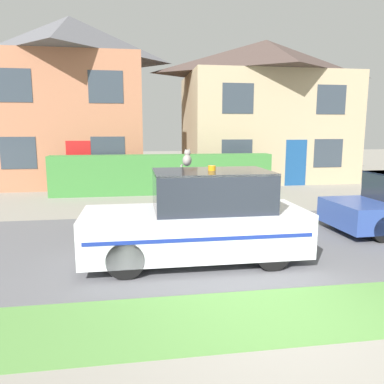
{
  "coord_description": "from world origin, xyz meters",
  "views": [
    {
      "loc": [
        -1.96,
        -4.48,
        2.57
      ],
      "look_at": [
        -0.58,
        4.45,
        1.05
      ],
      "focal_mm": 35.0,
      "sensor_mm": 36.0,
      "label": 1
    }
  ],
  "objects_px": {
    "house_left": "(73,100)",
    "house_right": "(264,110)",
    "cat": "(187,159)",
    "police_car": "(200,219)"
  },
  "relations": [
    {
      "from": "cat",
      "to": "house_right",
      "type": "height_order",
      "value": "house_right"
    },
    {
      "from": "police_car",
      "to": "cat",
      "type": "xyz_separation_m",
      "value": [
        -0.25,
        -0.02,
        1.17
      ]
    },
    {
      "from": "cat",
      "to": "house_right",
      "type": "distance_m",
      "value": 13.38
    },
    {
      "from": "cat",
      "to": "house_left",
      "type": "xyz_separation_m",
      "value": [
        -3.84,
        12.32,
        1.96
      ]
    },
    {
      "from": "police_car",
      "to": "cat",
      "type": "height_order",
      "value": "cat"
    },
    {
      "from": "police_car",
      "to": "house_left",
      "type": "relative_size",
      "value": 0.55
    },
    {
      "from": "police_car",
      "to": "cat",
      "type": "relative_size",
      "value": 12.78
    },
    {
      "from": "house_right",
      "to": "cat",
      "type": "bearing_deg",
      "value": -115.53
    },
    {
      "from": "house_left",
      "to": "house_right",
      "type": "relative_size",
      "value": 0.94
    },
    {
      "from": "police_car",
      "to": "house_right",
      "type": "xyz_separation_m",
      "value": [
        5.48,
        11.97,
        2.72
      ]
    }
  ]
}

